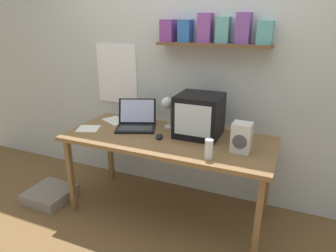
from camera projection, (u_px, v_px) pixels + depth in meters
ground_plane at (168, 211)px, 2.80m from camera, size 12.00×12.00×0.00m
back_wall at (189, 63)px, 2.79m from camera, size 5.60×0.24×2.60m
corner_desk at (168, 143)px, 2.57m from camera, size 1.77×0.76×0.75m
crt_monitor at (199, 115)px, 2.53m from camera, size 0.37×0.37×0.36m
laptop at (136, 121)px, 2.77m from camera, size 0.44×0.43×0.24m
desk_lamp at (167, 107)px, 2.66m from camera, size 0.11×0.16×0.30m
juice_glass at (209, 150)px, 2.14m from camera, size 0.06×0.06×0.15m
space_heater at (242, 137)px, 2.24m from camera, size 0.15×0.14×0.23m
computer_mouse at (159, 136)px, 2.52m from camera, size 0.09×0.12×0.03m
loose_paper_near_monitor at (88, 129)px, 2.74m from camera, size 0.24×0.24×0.00m
open_notebook at (115, 121)px, 2.96m from camera, size 0.31×0.27×0.00m
floor_cushion at (50, 195)px, 2.97m from camera, size 0.40×0.40×0.11m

